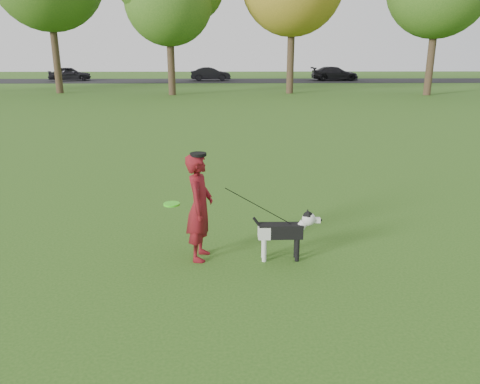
{
  "coord_description": "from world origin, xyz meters",
  "views": [
    {
      "loc": [
        -0.11,
        -6.47,
        2.91
      ],
      "look_at": [
        0.02,
        -0.04,
        0.95
      ],
      "focal_mm": 35.0,
      "sensor_mm": 36.0,
      "label": 1
    }
  ],
  "objects_px": {
    "car_left": "(70,74)",
    "car_right": "(335,74)",
    "dog": "(286,230)",
    "man": "(200,207)",
    "car_mid": "(211,74)"
  },
  "relations": [
    {
      "from": "car_left",
      "to": "car_right",
      "type": "height_order",
      "value": "car_left"
    },
    {
      "from": "dog",
      "to": "car_left",
      "type": "bearing_deg",
      "value": 111.91
    },
    {
      "from": "man",
      "to": "car_mid",
      "type": "relative_size",
      "value": 0.41
    },
    {
      "from": "car_left",
      "to": "car_right",
      "type": "xyz_separation_m",
      "value": [
        25.56,
        0.0,
        -0.01
      ]
    },
    {
      "from": "man",
      "to": "car_mid",
      "type": "distance_m",
      "value": 40.23
    },
    {
      "from": "car_mid",
      "to": "car_right",
      "type": "bearing_deg",
      "value": -93.57
    },
    {
      "from": "car_left",
      "to": "car_right",
      "type": "distance_m",
      "value": 25.56
    },
    {
      "from": "man",
      "to": "dog",
      "type": "distance_m",
      "value": 1.27
    },
    {
      "from": "dog",
      "to": "car_right",
      "type": "relative_size",
      "value": 0.22
    },
    {
      "from": "dog",
      "to": "car_right",
      "type": "distance_m",
      "value": 41.35
    },
    {
      "from": "dog",
      "to": "car_mid",
      "type": "xyz_separation_m",
      "value": [
        -2.67,
        40.28,
        0.19
      ]
    },
    {
      "from": "man",
      "to": "car_mid",
      "type": "bearing_deg",
      "value": 10.04
    },
    {
      "from": "car_mid",
      "to": "car_right",
      "type": "height_order",
      "value": "car_right"
    },
    {
      "from": "man",
      "to": "dog",
      "type": "bearing_deg",
      "value": -85.65
    },
    {
      "from": "car_mid",
      "to": "car_right",
      "type": "distance_m",
      "value": 12.03
    }
  ]
}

